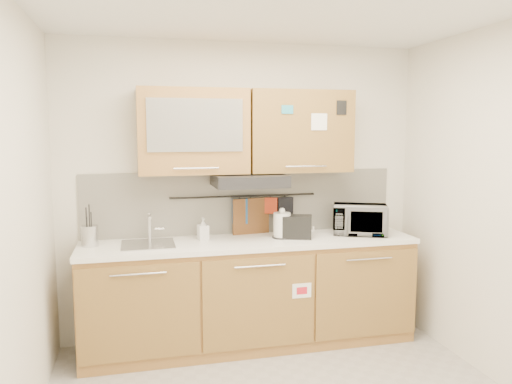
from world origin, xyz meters
TOP-DOWN VIEW (x-y plane):
  - wall_back at (0.00, 1.50)m, footprint 3.20×0.00m
  - wall_left at (-1.60, 0.00)m, footprint 0.00×3.00m
  - base_cabinet at (0.00, 1.19)m, footprint 2.80×0.64m
  - countertop at (0.00, 1.19)m, footprint 2.82×0.62m
  - backsplash at (0.00, 1.49)m, footprint 2.80×0.02m
  - upper_cabinets at (-0.00, 1.32)m, footprint 1.82×0.37m
  - range_hood at (0.00, 1.25)m, footprint 0.60×0.46m
  - sink at (-0.85, 1.21)m, footprint 0.42×0.40m
  - utensil_rail at (0.00, 1.45)m, footprint 1.30×0.02m
  - utensil_crock at (-1.30, 1.27)m, footprint 0.17×0.17m
  - kettle at (0.28, 1.21)m, footprint 0.19×0.17m
  - toaster at (0.40, 1.17)m, footprint 0.29×0.23m
  - microwave at (1.00, 1.20)m, footprint 0.56×0.48m
  - soap_bottle at (-0.39, 1.29)m, footprint 0.10×0.10m
  - cutting_board at (0.06, 1.44)m, footprint 0.34×0.07m
  - oven_mitt at (-0.04, 1.44)m, footprint 0.14×0.04m
  - dark_pouch at (0.38, 1.44)m, footprint 0.15×0.07m
  - pot_holder at (0.24, 1.44)m, footprint 0.12×0.05m

SIDE VIEW (x-z plane):
  - base_cabinet at x=0.00m, z-range -0.03..0.85m
  - countertop at x=0.00m, z-range 0.88..0.92m
  - sink at x=-0.85m, z-range 0.79..1.05m
  - utensil_crock at x=-1.30m, z-range 0.84..1.17m
  - soap_bottle at x=-0.39m, z-range 0.92..1.11m
  - toaster at x=0.40m, z-range 0.92..1.12m
  - kettle at x=0.28m, z-range 0.89..1.15m
  - cutting_board at x=0.06m, z-range 0.82..1.24m
  - microwave at x=1.00m, z-range 0.92..1.18m
  - dark_pouch at x=0.38m, z-range 1.01..1.24m
  - oven_mitt at x=-0.04m, z-range 1.01..1.24m
  - pot_holder at x=0.24m, z-range 1.10..1.24m
  - backsplash at x=0.00m, z-range 0.92..1.48m
  - utensil_rail at x=0.00m, z-range 1.25..1.27m
  - wall_left at x=-1.60m, z-range -0.20..2.80m
  - wall_back at x=0.00m, z-range -0.30..2.90m
  - range_hood at x=0.00m, z-range 1.37..1.47m
  - upper_cabinets at x=0.00m, z-range 1.48..2.18m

